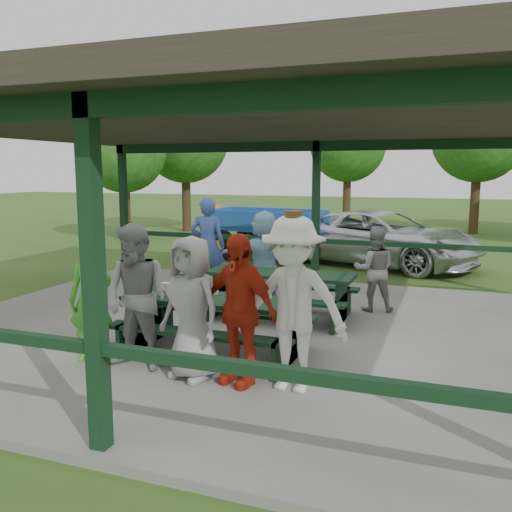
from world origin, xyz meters
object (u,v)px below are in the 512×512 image
at_px(contestant_grey_mid, 191,308).
at_px(contestant_white_fedora, 293,304).
at_px(spectator_blue, 208,245).
at_px(contestant_green, 91,300).
at_px(spectator_grey, 374,270).
at_px(farm_trailer, 267,233).
at_px(contestant_red, 239,309).
at_px(contestant_grey_left, 137,298).
at_px(picnic_table_near, 215,319).
at_px(picnic_table_far, 280,289).
at_px(pickup_truck, 382,238).
at_px(spectator_lblue, 264,257).

height_order(contestant_grey_mid, contestant_white_fedora, contestant_white_fedora).
bearing_deg(spectator_blue, contestant_grey_mid, 96.53).
bearing_deg(contestant_green, spectator_grey, 37.78).
relative_size(spectator_blue, farm_trailer, 0.43).
bearing_deg(spectator_blue, contestant_green, 78.29).
bearing_deg(contestant_white_fedora, contestant_red, -174.37).
xyz_separation_m(contestant_green, farm_trailer, (-0.79, 9.01, -0.14)).
xyz_separation_m(contestant_grey_left, spectator_blue, (-1.05, 4.19, 0.06)).
height_order(contestant_green, spectator_blue, spectator_blue).
height_order(picnic_table_near, picnic_table_far, same).
height_order(picnic_table_near, spectator_grey, spectator_grey).
distance_m(picnic_table_near, spectator_grey, 3.40).
xyz_separation_m(contestant_grey_left, contestant_white_fedora, (1.92, 0.05, 0.08)).
height_order(picnic_table_near, pickup_truck, pickup_truck).
xyz_separation_m(contestant_grey_mid, contestant_red, (0.57, 0.04, 0.02)).
relative_size(spectator_lblue, pickup_truck, 0.33).
bearing_deg(spectator_grey, picnic_table_far, 21.11).
bearing_deg(spectator_blue, farm_trailer, -101.17).
height_order(picnic_table_far, contestant_grey_left, contestant_grey_left).
height_order(picnic_table_near, contestant_green, contestant_green).
xyz_separation_m(contestant_grey_mid, contestant_white_fedora, (1.18, 0.08, 0.13)).
bearing_deg(spectator_blue, contestant_white_fedora, 109.24).
height_order(contestant_red, pickup_truck, contestant_red).
distance_m(contestant_green, contestant_grey_mid, 1.45).
xyz_separation_m(contestant_grey_left, spectator_grey, (2.27, 3.81, -0.17)).
height_order(picnic_table_near, contestant_grey_mid, contestant_grey_mid).
relative_size(contestant_red, spectator_blue, 0.91).
xyz_separation_m(contestant_white_fedora, spectator_lblue, (-1.60, 3.64, -0.11)).
bearing_deg(contestant_red, spectator_grey, 94.25).
xyz_separation_m(picnic_table_far, contestant_red, (0.42, -2.83, 0.39)).
bearing_deg(picnic_table_far, contestant_red, -81.60).
relative_size(picnic_table_far, contestant_white_fedora, 1.22).
height_order(contestant_white_fedora, spectator_blue, contestant_white_fedora).
bearing_deg(farm_trailer, contestant_green, -77.58).
relative_size(contestant_white_fedora, farm_trailer, 0.45).
bearing_deg(pickup_truck, contestant_grey_left, -170.21).
height_order(contestant_green, contestant_red, contestant_red).
distance_m(contestant_grey_mid, spectator_grey, 4.14).
distance_m(picnic_table_far, farm_trailer, 6.67).
bearing_deg(pickup_truck, spectator_grey, -153.50).
height_order(spectator_blue, farm_trailer, spectator_blue).
distance_m(picnic_table_far, contestant_red, 2.89).
bearing_deg(spectator_grey, picnic_table_near, 47.24).
bearing_deg(spectator_grey, spectator_lblue, -10.22).
height_order(contestant_grey_mid, spectator_grey, contestant_grey_mid).
relative_size(contestant_white_fedora, spectator_blue, 1.05).
relative_size(contestant_white_fedora, pickup_truck, 0.38).
height_order(picnic_table_far, spectator_lblue, spectator_lblue).
bearing_deg(picnic_table_far, pickup_truck, 82.27).
bearing_deg(spectator_grey, contestant_grey_left, 45.32).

